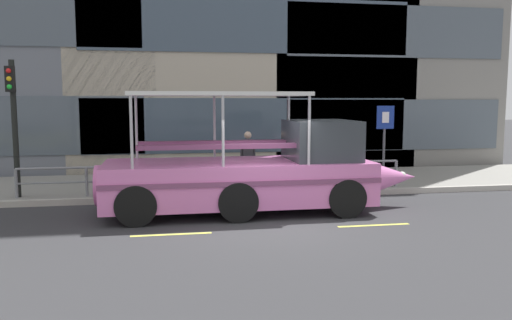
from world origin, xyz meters
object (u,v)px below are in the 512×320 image
at_px(parking_sign, 385,131).
at_px(duck_tour_boat, 257,173).
at_px(pedestrian_near_bow, 308,152).
at_px(pedestrian_mid_left, 248,152).
at_px(traffic_light_pole, 13,115).

distance_m(parking_sign, duck_tour_boat, 5.53).
distance_m(pedestrian_near_bow, pedestrian_mid_left, 2.14).
xyz_separation_m(traffic_light_pole, parking_sign, (11.45, 0.34, -0.61)).
relative_size(duck_tour_boat, pedestrian_mid_left, 4.92).
bearing_deg(pedestrian_mid_left, duck_tour_boat, -95.19).
xyz_separation_m(duck_tour_boat, pedestrian_near_bow, (2.45, 3.58, 0.18)).
xyz_separation_m(parking_sign, pedestrian_near_bow, (-2.34, 0.96, -0.73)).
height_order(traffic_light_pole, parking_sign, traffic_light_pole).
bearing_deg(pedestrian_near_bow, traffic_light_pole, -171.85).
xyz_separation_m(traffic_light_pole, pedestrian_mid_left, (6.97, 1.17, -1.33)).
xyz_separation_m(pedestrian_near_bow, pedestrian_mid_left, (-2.14, -0.13, 0.02)).
bearing_deg(pedestrian_near_bow, duck_tour_boat, -124.45).
xyz_separation_m(traffic_light_pole, pedestrian_near_bow, (9.11, 1.30, -1.35)).
relative_size(traffic_light_pole, pedestrian_near_bow, 2.27).
relative_size(pedestrian_near_bow, pedestrian_mid_left, 0.98).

